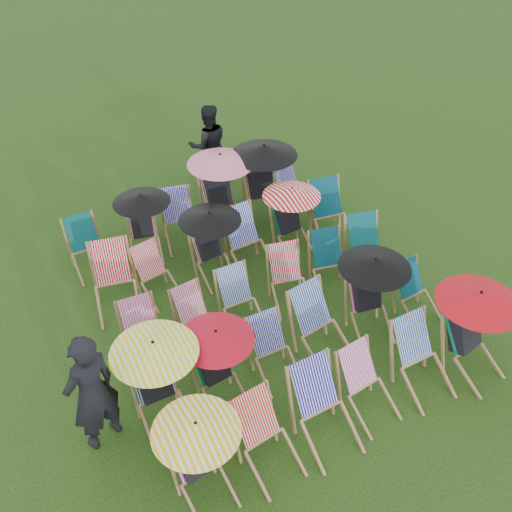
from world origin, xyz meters
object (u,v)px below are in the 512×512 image
person_left (92,392)px  person_rear (209,145)px  deckchair_0 (200,460)px  deckchair_29 (293,189)px  deckchair_5 (474,332)px

person_left → person_rear: 6.24m
person_left → person_rear: (3.72, 5.00, -0.06)m
deckchair_0 → deckchair_29: deckchair_0 is taller
deckchair_0 → deckchair_5: bearing=-8.6°
person_rear → deckchair_29: bearing=132.6°
deckchair_5 → person_left: bearing=154.1°
deckchair_5 → person_left: 5.03m
deckchair_0 → person_rear: bearing=56.8°
deckchair_5 → deckchair_29: (-0.12, 4.58, -0.27)m
deckchair_0 → deckchair_29: (3.91, 4.55, -0.19)m
deckchair_0 → person_left: 1.51m
deckchair_0 → person_rear: size_ratio=0.70×
deckchair_0 → person_left: (-0.83, 1.23, 0.29)m
person_rear → deckchair_5: bearing=111.7°
deckchair_0 → deckchair_29: size_ratio=1.32×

